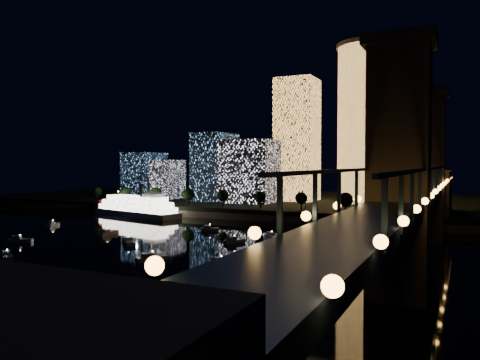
% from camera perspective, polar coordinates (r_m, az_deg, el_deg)
% --- Properties ---
extents(ground, '(520.00, 520.00, 0.00)m').
position_cam_1_polar(ground, '(139.06, -8.21, -8.80)').
color(ground, black).
rests_on(ground, ground).
extents(far_bank, '(420.00, 160.00, 5.00)m').
position_cam_1_polar(far_bank, '(284.66, 10.13, -2.77)').
color(far_bank, black).
rests_on(far_bank, ground).
extents(seawall, '(420.00, 6.00, 3.00)m').
position_cam_1_polar(seawall, '(211.07, 4.38, -4.68)').
color(seawall, '#6B5E4C').
rests_on(seawall, ground).
extents(tower_cylindrical, '(34.00, 34.00, 85.19)m').
position_cam_1_polar(tower_cylindrical, '(263.05, 15.32, 6.66)').
color(tower_cylindrical, '#F7A84F').
rests_on(tower_cylindrical, far_bank).
extents(tower_rectangular, '(21.75, 21.75, 69.19)m').
position_cam_1_polar(tower_rectangular, '(269.74, 6.98, 4.87)').
color(tower_rectangular, '#F7A84F').
rests_on(tower_rectangular, far_bank).
extents(midrise_blocks, '(95.31, 28.14, 38.40)m').
position_cam_1_polar(midrise_blocks, '(271.15, -4.71, 0.95)').
color(midrise_blocks, white).
rests_on(midrise_blocks, far_bank).
extents(truss_bridge, '(13.00, 266.00, 50.00)m').
position_cam_1_polar(truss_bridge, '(117.88, 20.13, -2.88)').
color(truss_bridge, '#182A4E').
rests_on(truss_bridge, ground).
extents(riverboat, '(57.62, 24.06, 17.04)m').
position_cam_1_polar(riverboat, '(240.99, -12.86, -3.20)').
color(riverboat, silver).
rests_on(riverboat, ground).
extents(motorboats, '(118.78, 76.48, 2.78)m').
position_cam_1_polar(motorboats, '(152.68, -8.80, -7.53)').
color(motorboats, silver).
rests_on(motorboats, ground).
extents(esplanade_trees, '(165.63, 6.45, 8.72)m').
position_cam_1_polar(esplanade_trees, '(227.51, -1.79, -1.92)').
color(esplanade_trees, black).
rests_on(esplanade_trees, far_bank).
extents(street_lamps, '(132.70, 0.70, 5.65)m').
position_cam_1_polar(street_lamps, '(235.42, -2.28, -2.14)').
color(street_lamps, black).
rests_on(street_lamps, far_bank).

